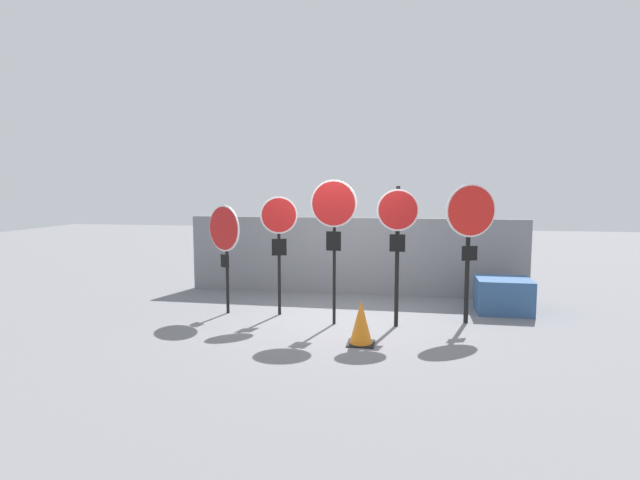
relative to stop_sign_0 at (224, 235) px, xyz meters
name	(u,v)px	position (x,y,z in m)	size (l,w,h in m)	color
ground_plane	(338,319)	(2.13, -0.03, -1.48)	(40.00, 40.00, 0.00)	slate
fence_back	(353,256)	(2.13, 2.15, -0.64)	(7.41, 0.12, 1.69)	slate
stop_sign_0	(224,235)	(0.00, 0.00, 0.00)	(0.75, 0.46, 2.03)	black
stop_sign_1	(279,228)	(1.02, 0.06, 0.13)	(0.65, 0.24, 2.19)	black
stop_sign_2	(334,215)	(2.10, -0.40, 0.41)	(0.80, 0.14, 2.48)	black
stop_sign_3	(398,228)	(3.16, -0.35, 0.21)	(0.70, 0.13, 2.37)	black
stop_sign_4	(470,225)	(4.37, 0.07, 0.23)	(0.85, 0.36, 2.41)	black
traffic_cone_0	(361,322)	(2.67, -1.38, -1.15)	(0.41, 0.41, 0.68)	black
storage_crate	(503,295)	(5.12, 1.05, -1.16)	(0.99, 0.90, 0.64)	#335684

